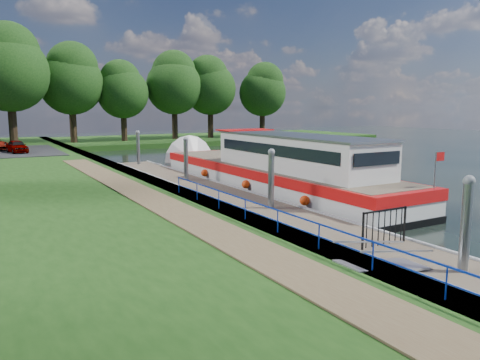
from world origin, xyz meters
TOP-DOWN VIEW (x-y plane):
  - ground at (0.00, 0.00)m, footprint 160.00×160.00m
  - bank_edge at (-2.55, 15.00)m, footprint 1.10×90.00m
  - far_bank at (12.00, 52.00)m, footprint 60.00×18.00m
  - footpath at (-4.40, 8.00)m, footprint 1.60×40.00m
  - blue_fence at (-2.75, 3.00)m, footprint 0.04×18.04m
  - pontoon at (0.00, 13.00)m, footprint 2.50×30.00m
  - mooring_piles at (0.00, 13.00)m, footprint 0.30×27.30m
  - gangway at (-1.85, 0.50)m, footprint 2.58×1.00m
  - gate_panel at (-0.00, 2.20)m, footprint 1.85×0.05m
  - barge at (3.60, 14.51)m, footprint 4.36×21.15m
  - horizon_trees at (-1.61, 48.68)m, footprint 54.38×10.03m
  - car_a at (-7.50, 36.14)m, footprint 1.74×3.32m

SIDE VIEW (x-z plane):
  - ground at x=0.00m, z-range 0.00..0.00m
  - pontoon at x=0.00m, z-range -0.10..0.46m
  - far_bank at x=12.00m, z-range 0.00..0.60m
  - bank_edge at x=-2.55m, z-range 0.00..0.78m
  - gangway at x=-1.85m, z-range 0.16..1.09m
  - footpath at x=-4.40m, z-range 0.78..0.83m
  - barge at x=3.60m, z-range -1.30..3.48m
  - gate_panel at x=0.00m, z-range 0.57..1.72m
  - mooring_piles at x=0.00m, z-range -0.50..3.05m
  - blue_fence at x=-2.75m, z-range 0.95..1.67m
  - car_a at x=-7.50m, z-range 0.83..1.91m
  - horizon_trees at x=-1.61m, z-range 1.51..14.38m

